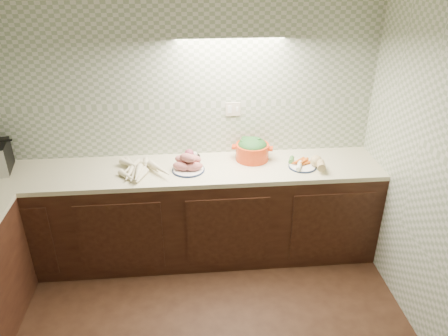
{
  "coord_description": "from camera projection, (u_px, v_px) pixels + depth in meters",
  "views": [
    {
      "loc": [
        0.15,
        -1.83,
        2.62
      ],
      "look_at": [
        0.42,
        1.25,
        1.02
      ],
      "focal_mm": 35.0,
      "sensor_mm": 36.0,
      "label": 1
    }
  ],
  "objects": [
    {
      "name": "dutch_oven",
      "position": [
        252.0,
        149.0,
        3.85
      ],
      "size": [
        0.36,
        0.35,
        0.2
      ],
      "rotation": [
        0.0,
        0.0,
        -0.22
      ],
      "color": "red",
      "rests_on": "counter"
    },
    {
      "name": "room",
      "position": [
        159.0,
        179.0,
        2.06
      ],
      "size": [
        3.6,
        3.6,
        2.6
      ],
      "color": "black",
      "rests_on": "ground"
    },
    {
      "name": "parsnip_pile",
      "position": [
        144.0,
        170.0,
        3.65
      ],
      "size": [
        0.48,
        0.4,
        0.07
      ],
      "color": "beige",
      "rests_on": "counter"
    },
    {
      "name": "onion_bowl",
      "position": [
        191.0,
        157.0,
        3.82
      ],
      "size": [
        0.16,
        0.16,
        0.12
      ],
      "color": "black",
      "rests_on": "counter"
    },
    {
      "name": "counter",
      "position": [
        79.0,
        280.0,
        3.16
      ],
      "size": [
        3.6,
        3.6,
        0.9
      ],
      "color": "black",
      "rests_on": "ground"
    },
    {
      "name": "sweet_potato_plate",
      "position": [
        188.0,
        164.0,
        3.68
      ],
      "size": [
        0.28,
        0.28,
        0.16
      ],
      "rotation": [
        0.0,
        0.0,
        -0.03
      ],
      "color": "#0F1B39",
      "rests_on": "counter"
    },
    {
      "name": "veg_plate",
      "position": [
        308.0,
        163.0,
        3.74
      ],
      "size": [
        0.31,
        0.27,
        0.11
      ],
      "rotation": [
        0.0,
        0.0,
        -0.32
      ],
      "color": "#0F1B39",
      "rests_on": "counter"
    }
  ]
}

